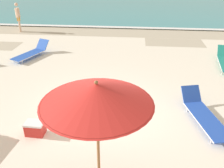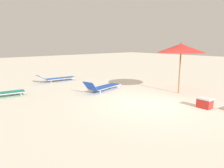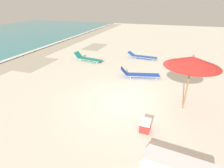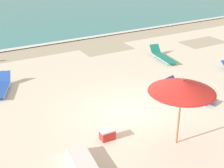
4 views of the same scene
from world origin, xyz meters
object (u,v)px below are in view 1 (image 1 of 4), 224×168
at_px(sun_lounger_near_water_left, 32,52).
at_px(sun_lounger_near_water_right, 204,114).
at_px(cooler_box, 35,128).
at_px(beachgoer_wading_adult, 18,16).
at_px(beach_umbrella, 96,94).

relative_size(sun_lounger_near_water_left, sun_lounger_near_water_right, 0.89).
height_order(sun_lounger_near_water_right, cooler_box, sun_lounger_near_water_right).
bearing_deg(sun_lounger_near_water_right, beachgoer_wading_adult, 122.97).
relative_size(sun_lounger_near_water_right, beachgoer_wading_adult, 1.33).
bearing_deg(sun_lounger_near_water_right, beach_umbrella, -152.37).
height_order(beach_umbrella, sun_lounger_near_water_right, beach_umbrella).
distance_m(beachgoer_wading_adult, cooler_box, 10.87).
height_order(beach_umbrella, beachgoer_wading_adult, beach_umbrella).
bearing_deg(cooler_box, beach_umbrella, -32.82).
bearing_deg(sun_lounger_near_water_right, cooler_box, 179.15).
relative_size(sun_lounger_near_water_right, cooler_box, 4.59).
relative_size(beachgoer_wading_adult, cooler_box, 3.45).
bearing_deg(beach_umbrella, sun_lounger_near_water_right, 41.32).
relative_size(beach_umbrella, beachgoer_wading_adult, 1.32).
bearing_deg(beach_umbrella, sun_lounger_near_water_left, 121.28).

